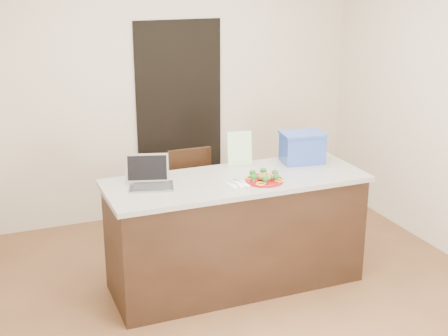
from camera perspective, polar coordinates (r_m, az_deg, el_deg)
name	(u,v)px	position (r m, az deg, el deg)	size (l,w,h in m)	color
ground	(248,297)	(5.05, 2.19, -11.72)	(4.00, 4.00, 0.00)	brown
room_shell	(251,96)	(4.47, 2.44, 6.59)	(4.00, 4.00, 4.00)	white
doorway	(180,119)	(6.45, -4.09, 4.51)	(0.90, 0.02, 2.00)	black
island	(236,232)	(5.05, 1.09, -5.85)	(2.06, 0.76, 0.92)	black
plate	(264,180)	(4.81, 3.70, -1.13)	(0.29, 0.29, 0.02)	maroon
meatballs	(264,177)	(4.79, 3.67, -0.83)	(0.12, 0.12, 0.04)	olive
broccoli	(264,175)	(4.79, 3.71, -0.61)	(0.25, 0.24, 0.04)	#124515
pepper_rings	(264,179)	(4.80, 3.70, -1.01)	(0.25, 0.25, 0.01)	gold
napkin	(238,184)	(4.74, 1.30, -1.50)	(0.14, 0.14, 0.01)	silver
fork	(235,184)	(4.73, 1.04, -1.43)	(0.03, 0.15, 0.00)	#B7B7BC
knife	(243,184)	(4.73, 1.73, -1.45)	(0.04, 0.22, 0.01)	white
yogurt_bottle	(274,178)	(4.81, 4.57, -0.91)	(0.03, 0.03, 0.07)	white
laptop	(149,178)	(4.73, -6.83, -0.88)	(0.38, 0.34, 0.23)	#A4A3A8
leaflet	(240,149)	(5.15, 1.45, 1.77)	(0.20, 0.00, 0.29)	white
blue_box	(302,147)	(5.28, 7.17, 1.90)	(0.39, 0.31, 0.26)	#2C49A1
chair	(194,193)	(5.72, -2.77, -2.28)	(0.41, 0.41, 0.91)	#331C0F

